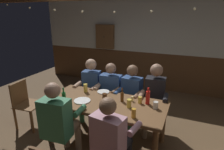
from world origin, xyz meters
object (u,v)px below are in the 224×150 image
bottle_0 (122,97)px  chair_empty_near_left (26,103)px  dining_table (105,107)px  pint_glass_2 (140,100)px  person_2 (130,93)px  pint_glass_5 (86,88)px  person_0 (90,86)px  pint_glass_3 (50,97)px  person_1 (109,90)px  bottle_2 (148,97)px  person_5 (111,135)px  pint_glass_0 (134,113)px  plate_1 (82,101)px  plate_0 (103,92)px  wall_dart_cabinet (105,37)px  pint_glass_4 (129,103)px  pint_glass_6 (156,105)px  person_4 (59,120)px  table_candle (132,99)px  person_3 (154,96)px  bottle_1 (64,96)px  pint_glass_1 (105,97)px

bottle_0 → chair_empty_near_left: bearing=-171.6°
dining_table → pint_glass_2: size_ratio=18.25×
person_2 → pint_glass_5: person_2 is taller
person_0 → pint_glass_3: person_0 is taller
person_1 → person_2: bearing=179.5°
person_0 → bottle_2: size_ratio=4.53×
person_0 → pint_glass_2: person_0 is taller
person_5 → pint_glass_0: person_5 is taller
plate_1 → plate_0: bearing=71.9°
dining_table → pint_glass_0: bearing=-26.5°
wall_dart_cabinet → person_0: bearing=-73.2°
pint_glass_2 → person_5: bearing=-98.3°
dining_table → person_2: size_ratio=1.63×
person_1 → bottle_0: bearing=129.7°
pint_glass_4 → pint_glass_6: 0.39m
person_4 → bottle_0: (0.64, 0.79, 0.13)m
plate_1 → pint_glass_2: (0.88, 0.30, 0.05)m
person_0 → person_5: 1.69m
person_1 → pint_glass_5: bearing=56.1°
wall_dart_cabinet → person_4: bearing=-75.6°
table_candle → plate_0: table_candle is taller
person_3 → pint_glass_3: person_3 is taller
person_1 → bottle_1: 1.00m
pint_glass_1 → wall_dart_cabinet: 2.98m
person_4 → pint_glass_6: size_ratio=11.66×
chair_empty_near_left → person_5: bearing=70.2°
pint_glass_1 → bottle_1: bearing=-156.3°
pint_glass_3 → wall_dart_cabinet: (-0.39, 2.95, 0.64)m
plate_0 → bottle_1: bottle_1 is taller
bottle_0 → bottle_2: bottle_2 is taller
pint_glass_3 → person_1: bearing=56.1°
pint_glass_5 → person_3: bearing=20.3°
person_3 → pint_glass_1: 0.93m
plate_1 → wall_dart_cabinet: bearing=107.9°
bottle_0 → bottle_1: size_ratio=1.00×
dining_table → bottle_1: bottle_1 is taller
person_2 → pint_glass_1: person_2 is taller
pint_glass_1 → bottle_2: bearing=14.8°
person_3 → pint_glass_3: (-1.52, -0.95, 0.10)m
person_0 → person_5: bearing=119.8°
person_2 → pint_glass_1: size_ratio=9.05×
pint_glass_0 → pint_glass_1: 0.66m
chair_empty_near_left → pint_glass_1: 1.63m
person_5 → plate_0: bearing=129.8°
person_3 → person_4: same height
person_5 → table_candle: (-0.01, 0.87, 0.12)m
person_0 → bottle_2: (1.29, -0.46, 0.17)m
chair_empty_near_left → pint_glass_5: size_ratio=5.80×
bottle_2 → pint_glass_0: 0.49m
pint_glass_4 → pint_glass_6: pint_glass_4 is taller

